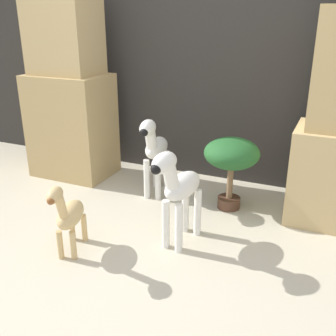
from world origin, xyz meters
The scene contains 7 objects.
ground_plane centered at (0.00, 0.00, 0.00)m, with size 14.00×14.00×0.00m, color beige.
wall_back centered at (0.00, 1.68, 1.10)m, with size 6.40×0.08×2.20m.
rock_pillar_left centered at (-1.11, 1.21, 0.71)m, with size 0.68×0.47×1.56m.
zebra_right centered at (0.21, 0.47, 0.39)m, with size 0.20×0.50×0.66m.
zebra_left centered at (-0.24, 1.08, 0.39)m, with size 0.20×0.50×0.66m.
giraffe_figurine centered at (-0.34, 0.13, 0.26)m, with size 0.23×0.42×0.50m.
potted_palm_front centered at (0.36, 1.10, 0.40)m, with size 0.40×0.40×0.54m.
Camera 1 is at (1.03, -1.51, 1.35)m, focal length 42.00 mm.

